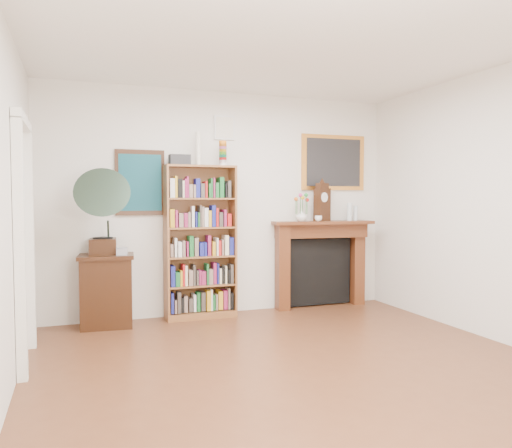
{
  "coord_description": "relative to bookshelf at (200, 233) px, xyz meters",
  "views": [
    {
      "loc": [
        -1.79,
        -3.6,
        1.47
      ],
      "look_at": [
        0.1,
        1.6,
        1.18
      ],
      "focal_mm": 35.0,
      "sensor_mm": 36.0,
      "label": 1
    }
  ],
  "objects": [
    {
      "name": "room",
      "position": [
        0.35,
        -2.33,
        0.36
      ],
      "size": [
        4.51,
        5.01,
        2.81
      ],
      "color": "#582E1A",
      "rests_on": "ground"
    },
    {
      "name": "door_casing",
      "position": [
        -1.85,
        -1.13,
        0.22
      ],
      "size": [
        0.08,
        1.02,
        2.17
      ],
      "color": "white",
      "rests_on": "left_wall"
    },
    {
      "name": "teal_poster",
      "position": [
        -0.7,
        0.15,
        0.61
      ],
      "size": [
        0.58,
        0.04,
        0.78
      ],
      "color": "black",
      "rests_on": "back_wall"
    },
    {
      "name": "small_picture",
      "position": [
        0.35,
        0.15,
        1.31
      ],
      "size": [
        0.26,
        0.04,
        0.3
      ],
      "color": "white",
      "rests_on": "back_wall"
    },
    {
      "name": "gilt_painting",
      "position": [
        1.9,
        0.15,
        0.91
      ],
      "size": [
        0.95,
        0.04,
        0.75
      ],
      "color": "gold",
      "rests_on": "back_wall"
    },
    {
      "name": "bookshelf",
      "position": [
        0.0,
        0.0,
        0.0
      ],
      "size": [
        0.85,
        0.3,
        2.14
      ],
      "rotation": [
        0.0,
        0.0,
        0.0
      ],
      "color": "brown",
      "rests_on": "floor"
    },
    {
      "name": "side_cabinet",
      "position": [
        -1.11,
        -0.07,
        -0.63
      ],
      "size": [
        0.65,
        0.5,
        0.83
      ],
      "primitive_type": "cube",
      "rotation": [
        0.0,
        0.0,
        -0.1
      ],
      "color": "black",
      "rests_on": "floor"
    },
    {
      "name": "fireplace",
      "position": [
        1.67,
        0.07,
        -0.36
      ],
      "size": [
        1.4,
        0.46,
        1.16
      ],
      "rotation": [
        0.0,
        0.0,
        -0.1
      ],
      "color": "#532413",
      "rests_on": "floor"
    },
    {
      "name": "gramophone",
      "position": [
        -1.14,
        -0.18,
        0.33
      ],
      "size": [
        0.64,
        0.78,
        0.96
      ],
      "rotation": [
        0.0,
        0.0,
        -0.09
      ],
      "color": "black",
      "rests_on": "side_cabinet"
    },
    {
      "name": "cd_stack",
      "position": [
        -0.94,
        -0.18,
        -0.17
      ],
      "size": [
        0.13,
        0.13,
        0.08
      ],
      "primitive_type": "cube",
      "rotation": [
        0.0,
        0.0,
        -0.12
      ],
      "color": "silver",
      "rests_on": "side_cabinet"
    },
    {
      "name": "mantel_clock",
      "position": [
        1.67,
        0.02,
        0.36
      ],
      "size": [
        0.25,
        0.19,
        0.5
      ],
      "rotation": [
        0.0,
        0.0,
        0.39
      ],
      "color": "black",
      "rests_on": "fireplace"
    },
    {
      "name": "flower_vase",
      "position": [
        1.35,
        -0.01,
        0.19
      ],
      "size": [
        0.14,
        0.14,
        0.15
      ],
      "primitive_type": "imported",
      "rotation": [
        0.0,
        0.0,
        -0.01
      ],
      "color": "silver",
      "rests_on": "fireplace"
    },
    {
      "name": "teacup",
      "position": [
        1.58,
        -0.04,
        0.16
      ],
      "size": [
        0.11,
        0.11,
        0.08
      ],
      "primitive_type": "imported",
      "rotation": [
        0.0,
        0.0,
        -0.18
      ],
      "color": "white",
      "rests_on": "fireplace"
    },
    {
      "name": "bottle_left",
      "position": [
        2.08,
        0.01,
        0.24
      ],
      "size": [
        0.07,
        0.07,
        0.24
      ],
      "primitive_type": "cylinder",
      "color": "silver",
      "rests_on": "fireplace"
    },
    {
      "name": "bottle_right",
      "position": [
        2.19,
        0.03,
        0.22
      ],
      "size": [
        0.06,
        0.06,
        0.2
      ],
      "primitive_type": "cylinder",
      "color": "silver",
      "rests_on": "fireplace"
    }
  ]
}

